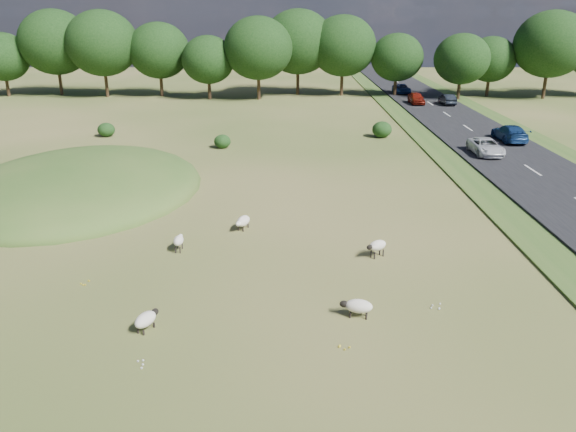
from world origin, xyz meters
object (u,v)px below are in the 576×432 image
at_px(sheep_3, 146,319).
at_px(car_7, 402,89).
at_px(car_0, 394,69).
at_px(sheep_2, 377,246).
at_px(car_2, 510,133).
at_px(sheep_0, 179,240).
at_px(sheep_1, 243,221).
at_px(car_5, 447,99).
at_px(car_3, 486,146).
at_px(car_6, 416,98).
at_px(sheep_4, 358,306).

relative_size(sheep_3, car_7, 0.28).
bearing_deg(car_0, sheep_2, 79.61).
bearing_deg(car_2, sheep_0, 43.79).
height_order(sheep_1, sheep_3, sheep_1).
bearing_deg(car_5, car_3, 81.76).
bearing_deg(sheep_0, car_2, -44.25).
distance_m(car_3, car_6, 26.76).
height_order(car_3, car_5, car_5).
height_order(sheep_3, car_5, car_5).
xyz_separation_m(sheep_1, car_2, (22.36, 21.36, 0.50)).
bearing_deg(car_5, sheep_2, 71.36).
bearing_deg(sheep_1, car_7, -176.81).
bearing_deg(sheep_1, sheep_0, -22.97).
xyz_separation_m(car_0, car_5, (0.00, -38.85, -0.08)).
height_order(car_2, car_3, car_2).
xyz_separation_m(sheep_4, car_0, (17.17, 90.76, 0.51)).
xyz_separation_m(car_2, car_5, (0.00, 21.21, -0.08)).
relative_size(sheep_0, sheep_4, 0.82).
relative_size(sheep_3, car_3, 0.28).
bearing_deg(sheep_4, car_5, -97.75).
bearing_deg(car_2, sheep_2, 58.07).
bearing_deg(car_5, sheep_4, 71.70).
bearing_deg(car_2, car_6, -80.08).
bearing_deg(car_6, car_0, 84.34).
bearing_deg(car_3, sheep_4, -117.50).
relative_size(sheep_0, car_6, 0.27).
relative_size(sheep_2, car_6, 0.29).
relative_size(car_3, car_5, 1.16).
xyz_separation_m(sheep_4, car_6, (13.37, 52.44, 0.48)).
bearing_deg(car_5, sheep_3, 64.56).
xyz_separation_m(sheep_2, car_6, (11.79, 46.76, 0.35)).
xyz_separation_m(sheep_1, sheep_3, (-2.80, -10.32, -0.02)).
bearing_deg(sheep_1, car_0, -172.87).
xyz_separation_m(sheep_0, car_5, (25.32, 45.48, 0.35)).
xyz_separation_m(sheep_0, car_3, (21.52, 19.25, 0.33)).
bearing_deg(sheep_1, car_6, 179.18).
height_order(car_0, car_6, car_0).
distance_m(sheep_0, car_0, 88.05).
height_order(sheep_2, car_2, car_2).
bearing_deg(car_6, sheep_2, -104.16).
relative_size(sheep_1, car_7, 0.30).
xyz_separation_m(sheep_2, car_5, (15.59, 46.23, 0.30)).
height_order(sheep_0, sheep_4, sheep_0).
xyz_separation_m(car_5, car_7, (-3.80, 10.45, -0.01)).
relative_size(sheep_0, car_2, 0.22).
relative_size(sheep_2, sheep_3, 0.92).
distance_m(sheep_1, car_6, 46.92).
height_order(car_2, car_6, car_2).
bearing_deg(sheep_0, car_6, -23.11).
distance_m(car_0, car_2, 60.06).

